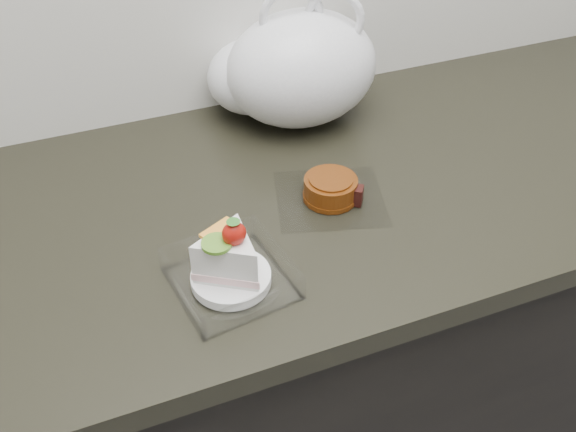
{
  "coord_description": "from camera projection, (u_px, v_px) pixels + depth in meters",
  "views": [
    {
      "loc": [
        -0.32,
        0.91,
        1.54
      ],
      "look_at": [
        -0.06,
        1.59,
        0.94
      ],
      "focal_mm": 40.0,
      "sensor_mm": 36.0,
      "label": 1
    }
  ],
  "objects": [
    {
      "name": "cake_tray",
      "position": [
        230.0,
        267.0,
        0.87
      ],
      "size": [
        0.17,
        0.17,
        0.12
      ],
      "rotation": [
        0.0,
        0.0,
        0.14
      ],
      "color": "white",
      "rests_on": "counter"
    },
    {
      "name": "mooncake_wrap",
      "position": [
        331.0,
        191.0,
        1.03
      ],
      "size": [
        0.21,
        0.2,
        0.04
      ],
      "rotation": [
        0.0,
        0.0,
        -0.11
      ],
      "color": "white",
      "rests_on": "counter"
    },
    {
      "name": "counter",
      "position": [
        296.0,
        358.0,
        1.35
      ],
      "size": [
        2.04,
        0.64,
        0.9
      ],
      "color": "black",
      "rests_on": "ground"
    },
    {
      "name": "plastic_bag",
      "position": [
        292.0,
        69.0,
        1.16
      ],
      "size": [
        0.35,
        0.29,
        0.26
      ],
      "rotation": [
        0.0,
        0.0,
        -0.32
      ],
      "color": "white",
      "rests_on": "counter"
    }
  ]
}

